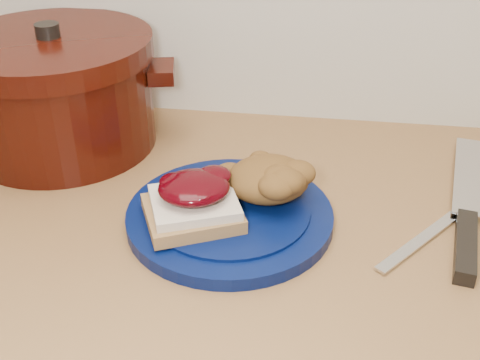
# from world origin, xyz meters

# --- Properties ---
(plate) EXTENTS (0.32, 0.32, 0.02)m
(plate) POSITION_xyz_m (-0.03, 1.49, 0.91)
(plate) COLOR #040F3B
(plate) RESTS_ON wood_countertop
(sandwich) EXTENTS (0.14, 0.13, 0.05)m
(sandwich) POSITION_xyz_m (-0.07, 1.46, 0.94)
(sandwich) COLOR olive
(sandwich) RESTS_ON plate
(stuffing_mound) EXTENTS (0.13, 0.12, 0.05)m
(stuffing_mound) POSITION_xyz_m (0.01, 1.52, 0.95)
(stuffing_mound) COLOR brown
(stuffing_mound) RESTS_ON plate
(chef_knife) EXTENTS (0.09, 0.33, 0.02)m
(chef_knife) POSITION_xyz_m (0.25, 1.51, 0.91)
(chef_knife) COLOR black
(chef_knife) RESTS_ON wood_countertop
(butter_knife) EXTENTS (0.13, 0.15, 0.00)m
(butter_knife) POSITION_xyz_m (0.20, 1.49, 0.90)
(butter_knife) COLOR silver
(butter_knife) RESTS_ON wood_countertop
(dutch_oven) EXTENTS (0.35, 0.34, 0.18)m
(dutch_oven) POSITION_xyz_m (-0.31, 1.66, 0.98)
(dutch_oven) COLOR black
(dutch_oven) RESTS_ON wood_countertop
(pepper_grinder) EXTENTS (0.05, 0.05, 0.11)m
(pepper_grinder) POSITION_xyz_m (-0.28, 1.67, 0.96)
(pepper_grinder) COLOR black
(pepper_grinder) RESTS_ON wood_countertop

